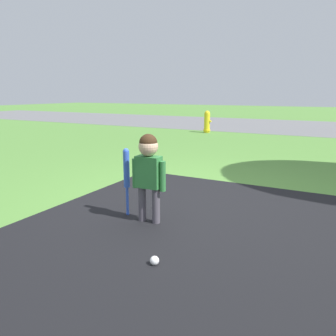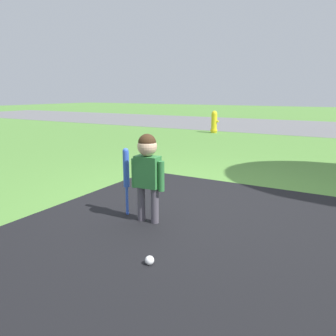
# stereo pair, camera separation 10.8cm
# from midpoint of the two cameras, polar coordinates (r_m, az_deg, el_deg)

# --- Properties ---
(ground_plane) EXTENTS (60.00, 60.00, 0.00)m
(ground_plane) POSITION_cam_midpoint_polar(r_m,az_deg,el_deg) (3.89, 6.32, -6.07)
(ground_plane) COLOR #518438
(street_strip) EXTENTS (40.00, 6.00, 0.01)m
(street_strip) POSITION_cam_midpoint_polar(r_m,az_deg,el_deg) (13.55, 22.38, 6.66)
(street_strip) COLOR slate
(street_strip) RESTS_ON ground
(child) EXTENTS (0.36, 0.19, 0.89)m
(child) POSITION_cam_midpoint_polar(r_m,az_deg,el_deg) (3.17, -4.38, 0.35)
(child) COLOR #4C4751
(child) RESTS_ON ground
(baseball_bat) EXTENTS (0.06, 0.06, 0.72)m
(baseball_bat) POSITION_cam_midpoint_polar(r_m,az_deg,el_deg) (3.40, -8.13, -0.76)
(baseball_bat) COLOR blue
(baseball_bat) RESTS_ON ground
(sports_ball) EXTENTS (0.07, 0.07, 0.07)m
(sports_ball) POSITION_cam_midpoint_polar(r_m,az_deg,el_deg) (2.56, -3.62, -15.80)
(sports_ball) COLOR white
(sports_ball) RESTS_ON ground
(fire_hydrant) EXTENTS (0.26, 0.23, 0.71)m
(fire_hydrant) POSITION_cam_midpoint_polar(r_m,az_deg,el_deg) (10.75, 6.52, 7.98)
(fire_hydrant) COLOR yellow
(fire_hydrant) RESTS_ON ground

